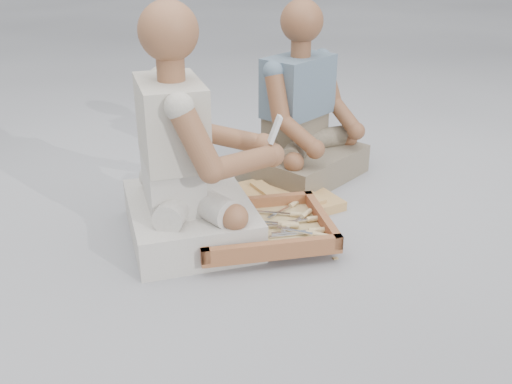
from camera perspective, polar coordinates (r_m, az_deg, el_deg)
name	(u,v)px	position (r m, az deg, el deg)	size (l,w,h in m)	color
ground	(272,272)	(2.16, 1.62, -7.96)	(60.00, 60.00, 0.00)	#A1A2A6
carved_panel	(260,203)	(2.62, 0.41, -1.15)	(0.66, 0.44, 0.04)	#A68540
tool_tray	(262,228)	(2.31, 0.58, -3.65)	(0.62, 0.54, 0.07)	brown
chisel_0	(316,235)	(2.24, 6.06, -4.26)	(0.17, 0.17, 0.02)	white
chisel_1	(281,223)	(2.32, 2.56, -3.15)	(0.20, 0.13, 0.02)	white
chisel_2	(312,231)	(2.28, 5.61, -3.87)	(0.22, 0.08, 0.02)	white
chisel_3	(309,233)	(2.27, 5.32, -4.07)	(0.22, 0.06, 0.02)	white
chisel_4	(239,216)	(2.37, -1.71, -2.45)	(0.16, 0.18, 0.02)	white
chisel_5	(303,216)	(2.38, 4.76, -2.38)	(0.20, 0.13, 0.02)	white
chisel_6	(294,214)	(2.40, 3.78, -2.24)	(0.19, 0.14, 0.02)	white
chisel_7	(310,219)	(2.36, 5.42, -2.71)	(0.22, 0.05, 0.02)	white
chisel_8	(285,225)	(2.30, 2.88, -3.32)	(0.21, 0.10, 0.02)	white
chisel_9	(292,205)	(2.49, 3.62, -1.31)	(0.21, 0.11, 0.02)	white
wood_chip_0	(288,208)	(2.62, 3.23, -1.65)	(0.02, 0.01, 0.00)	tan
wood_chip_1	(251,224)	(2.48, -0.53, -3.22)	(0.02, 0.01, 0.00)	tan
wood_chip_2	(331,242)	(2.37, 7.48, -4.96)	(0.02, 0.01, 0.00)	tan
wood_chip_3	(340,243)	(2.36, 8.43, -5.05)	(0.02, 0.01, 0.00)	tan
wood_chip_4	(210,236)	(2.40, -4.66, -4.38)	(0.02, 0.01, 0.00)	tan
wood_chip_5	(323,233)	(2.43, 6.68, -4.05)	(0.02, 0.01, 0.00)	tan
wood_chip_6	(291,206)	(2.65, 3.49, -1.38)	(0.02, 0.01, 0.00)	tan
wood_chip_7	(255,232)	(2.42, -0.11, -3.98)	(0.02, 0.01, 0.00)	tan
wood_chip_8	(335,258)	(2.26, 7.95, -6.58)	(0.02, 0.01, 0.00)	tan
wood_chip_9	(288,222)	(2.50, 3.26, -3.05)	(0.02, 0.01, 0.00)	tan
wood_chip_10	(293,230)	(2.44, 3.76, -3.86)	(0.02, 0.01, 0.00)	tan
wood_chip_11	(192,211)	(2.61, -6.43, -1.88)	(0.02, 0.01, 0.00)	tan
wood_chip_12	(292,225)	(2.48, 3.61, -3.29)	(0.02, 0.01, 0.00)	tan
wood_chip_13	(316,245)	(2.33, 6.00, -5.32)	(0.02, 0.01, 0.00)	tan
craftsman	(186,164)	(2.28, -7.01, 2.81)	(0.67, 0.66, 0.95)	#BCB7AE
companion	(303,121)	(2.89, 4.69, 7.07)	(0.70, 0.64, 0.88)	#756654
mobile_phone	(275,129)	(2.26, 1.92, 6.29)	(0.06, 0.06, 0.11)	silver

